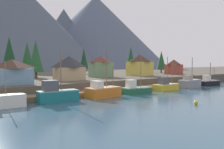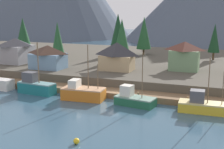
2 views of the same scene
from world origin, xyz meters
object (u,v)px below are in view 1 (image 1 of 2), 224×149
fishing_boat_black (208,82)px  house_blue (12,72)px  fishing_boat_grey (190,83)px  house_yellow (140,65)px  conifer_mid_right (9,54)px  fishing_boat_teal (57,94)px  house_tan (69,68)px  conifer_back_left (27,56)px  conifer_back_right (36,56)px  fishing_boat_green (136,89)px  fishing_boat_yellow (165,86)px  conifer_near_left (84,58)px  house_red (174,67)px  conifer_near_right (131,57)px  house_green (101,66)px  fishing_boat_orange (103,91)px  conifer_far_left (161,60)px  channel_buoy (196,103)px

fishing_boat_black → house_blue: house_blue is taller
fishing_boat_grey → house_yellow: house_yellow is taller
house_yellow → conifer_mid_right: conifer_mid_right is taller
fishing_boat_teal → house_tan: 18.30m
conifer_back_left → conifer_back_right: conifer_back_left is taller
fishing_boat_green → fishing_boat_black: bearing=9.5°
fishing_boat_yellow → house_tan: 24.20m
house_tan → fishing_boat_black: bearing=-21.5°
conifer_back_right → fishing_boat_green: bearing=-67.1°
conifer_near_left → house_red: bearing=-43.0°
conifer_near_right → house_tan: bearing=-150.0°
fishing_boat_teal → house_green: (23.74, 19.53, 4.17)m
fishing_boat_orange → house_yellow: fishing_boat_orange is taller
house_yellow → fishing_boat_green: bearing=-136.3°
conifer_near_left → conifer_near_right: bearing=5.5°
conifer_back_left → fishing_boat_teal: bearing=-103.0°
fishing_boat_yellow → conifer_back_right: size_ratio=0.78×
house_green → conifer_back_right: bearing=155.0°
house_blue → conifer_back_right: size_ratio=0.70×
house_yellow → fishing_boat_yellow: bearing=-115.4°
house_blue → conifer_far_left: 62.37m
house_blue → conifer_back_left: size_ratio=0.68×
house_red → conifer_mid_right: bearing=156.8°
conifer_mid_right → conifer_back_left: (6.61, 3.71, -0.53)m
conifer_far_left → conifer_near_left: bearing=156.1°
fishing_boat_orange → conifer_near_right: conifer_near_right is taller
conifer_back_left → fishing_boat_grey: bearing=-54.0°
fishing_boat_black → conifer_far_left: 27.33m
house_red → conifer_near_right: bearing=85.9°
fishing_boat_teal → conifer_near_right: (53.86, 39.55, 7.18)m
conifer_near_right → conifer_back_left: bearing=179.1°
fishing_boat_green → house_green: bearing=85.4°
fishing_boat_yellow → conifer_back_left: 45.69m
house_yellow → conifer_back_right: (-30.60, 9.67, 2.61)m
house_yellow → conifer_far_left: size_ratio=0.83×
house_blue → fishing_boat_grey: bearing=-14.8°
house_red → house_green: bearing=171.6°
house_green → fishing_boat_green: bearing=-103.9°
conifer_mid_right → conifer_back_right: size_ratio=1.13×
fishing_boat_grey → conifer_near_left: conifer_near_left is taller
fishing_boat_orange → conifer_far_left: (46.77, 25.28, 6.17)m
conifer_near_left → conifer_far_left: size_ratio=1.10×
fishing_boat_grey → channel_buoy: (-21.82, -16.33, -0.91)m
fishing_boat_grey → channel_buoy: fishing_boat_grey is taller
fishing_boat_orange → conifer_near_right: size_ratio=0.87×
fishing_boat_green → channel_buoy: (-1.70, -16.36, -0.65)m
house_green → conifer_near_right: (30.12, 20.02, 3.01)m
fishing_boat_green → house_tan: (-8.35, 14.87, 4.54)m
fishing_boat_teal → house_green: 31.02m
fishing_boat_green → house_tan: bearing=128.7°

